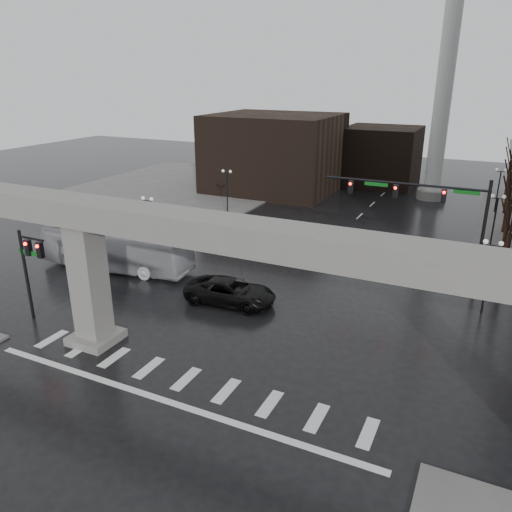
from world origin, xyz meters
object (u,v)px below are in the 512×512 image
object	(u,v)px
city_bus	(116,248)
far_car	(279,232)
signal_mast_arm	(431,204)
pickup_truck	(231,292)

from	to	relation	value
city_bus	far_car	world-z (taller)	city_bus
far_car	city_bus	bearing A→B (deg)	-133.78
city_bus	far_car	xyz separation A→B (m)	(8.77, 12.81, -1.08)
signal_mast_arm	far_car	size ratio (longest dim) A/B	2.96
city_bus	far_car	distance (m)	15.56
signal_mast_arm	city_bus	xyz separation A→B (m)	(-22.68, -8.98, -4.06)
pickup_truck	far_car	world-z (taller)	pickup_truck
city_bus	pickup_truck	bearing A→B (deg)	-103.95
pickup_truck	far_car	size ratio (longest dim) A/B	1.54
city_bus	far_car	bearing A→B (deg)	-39.54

